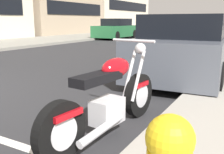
{
  "coord_description": "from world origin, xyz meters",
  "views": [
    {
      "loc": [
        -1.76,
        -5.49,
        1.34
      ],
      "look_at": [
        1.09,
        -3.9,
        0.62
      ],
      "focal_mm": 41.26,
      "sensor_mm": 36.0,
      "label": 1
    }
  ],
  "objects_px": {
    "car_opposite_curb": "(116,29)",
    "parked_car_behind_motorcycle": "(187,48)",
    "parked_car_at_intersection": "(217,36)",
    "parked_motorcycle": "(109,100)"
  },
  "relations": [
    {
      "from": "parked_motorcycle",
      "to": "parked_car_behind_motorcycle",
      "type": "distance_m",
      "value": 3.71
    },
    {
      "from": "parked_car_behind_motorcycle",
      "to": "car_opposite_curb",
      "type": "xyz_separation_m",
      "value": [
        11.17,
        7.92,
        -0.01
      ]
    },
    {
      "from": "parked_motorcycle",
      "to": "parked_car_at_intersection",
      "type": "height_order",
      "value": "parked_car_at_intersection"
    },
    {
      "from": "car_opposite_curb",
      "to": "parked_car_behind_motorcycle",
      "type": "bearing_deg",
      "value": 34.43
    },
    {
      "from": "parked_car_at_intersection",
      "to": "car_opposite_curb",
      "type": "relative_size",
      "value": 0.92
    },
    {
      "from": "parked_car_at_intersection",
      "to": "parked_car_behind_motorcycle",
      "type": "bearing_deg",
      "value": -175.45
    },
    {
      "from": "parked_motorcycle",
      "to": "car_opposite_curb",
      "type": "relative_size",
      "value": 0.47
    },
    {
      "from": "parked_car_behind_motorcycle",
      "to": "car_opposite_curb",
      "type": "bearing_deg",
      "value": 32.27
    },
    {
      "from": "parked_motorcycle",
      "to": "car_opposite_curb",
      "type": "height_order",
      "value": "car_opposite_curb"
    },
    {
      "from": "parked_car_behind_motorcycle",
      "to": "car_opposite_curb",
      "type": "height_order",
      "value": "car_opposite_curb"
    }
  ]
}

